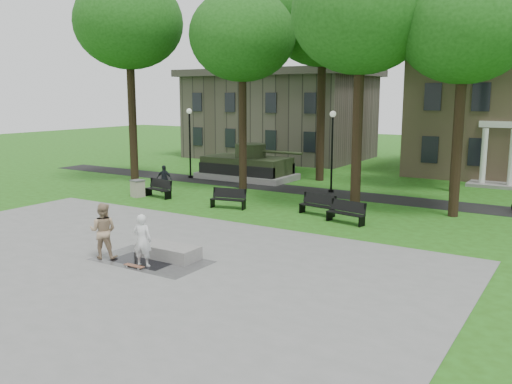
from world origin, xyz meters
TOP-DOWN VIEW (x-y plane):
  - ground at (0.00, 0.00)m, footprint 120.00×120.00m
  - plaza at (0.00, -5.00)m, footprint 22.00×16.00m
  - footpath at (0.00, 12.00)m, footprint 44.00×2.60m
  - building_left at (-11.00, 26.50)m, footprint 15.00×10.00m
  - tree_0 at (-12.00, 9.00)m, footprint 6.80×6.80m
  - tree_1 at (-4.50, 10.50)m, footprint 6.20×6.20m
  - tree_2 at (3.50, 8.50)m, footprint 6.60×6.60m
  - tree_3 at (8.00, 9.50)m, footprint 6.00×6.00m
  - tree_4 at (-2.00, 16.00)m, footprint 7.20×7.20m
  - tree_5 at (6.50, 16.50)m, footprint 6.40×6.40m
  - lamp_left at (-10.00, 12.30)m, footprint 0.36×0.36m
  - lamp_mid at (0.50, 12.30)m, footprint 0.36×0.36m
  - tank_monument at (-6.46, 14.00)m, footprint 7.45×3.40m
  - puddle at (0.58, -3.44)m, footprint 2.20×1.20m
  - concrete_block at (1.07, -2.68)m, footprint 2.21×1.01m
  - skateboard at (0.83, -4.12)m, footprint 0.78×0.21m
  - skateboarder at (0.99, -3.86)m, footprint 0.74×0.59m
  - friend_watching at (-0.83, -3.89)m, footprint 1.18×1.09m
  - pedestrian_walker at (-7.82, 7.15)m, footprint 1.00×0.62m
  - park_bench_0 at (-6.99, 5.79)m, footprint 1.85×0.80m
  - park_bench_1 at (-2.00, 5.44)m, footprint 1.85×0.88m
  - park_bench_2 at (2.46, 6.41)m, footprint 1.85×0.78m
  - park_bench_3 at (4.27, 5.54)m, footprint 1.85×0.85m
  - trash_bin at (-8.08, 5.23)m, footprint 0.80×0.80m

SIDE VIEW (x-z plane):
  - ground at x=0.00m, z-range 0.00..0.00m
  - footpath at x=0.00m, z-range 0.00..0.01m
  - plaza at x=0.00m, z-range 0.00..0.02m
  - puddle at x=0.58m, z-range 0.02..0.02m
  - skateboard at x=0.83m, z-range 0.02..0.09m
  - concrete_block at x=1.07m, z-range 0.02..0.47m
  - trash_bin at x=-8.08m, z-range 0.01..0.97m
  - park_bench_0 at x=-6.99m, z-range 0.02..1.02m
  - park_bench_1 at x=-2.00m, z-range 0.02..1.02m
  - park_bench_2 at x=2.46m, z-range 0.02..1.02m
  - park_bench_3 at x=4.27m, z-range 0.02..1.02m
  - pedestrian_walker at x=-7.82m, z-range 0.00..1.59m
  - tank_monument at x=-6.46m, z-range -0.34..2.06m
  - skateboarder at x=0.99m, z-range 0.02..1.80m
  - friend_watching at x=-0.83m, z-range 0.02..1.97m
  - lamp_left at x=-10.00m, z-range 0.43..5.16m
  - lamp_mid at x=0.50m, z-range 0.43..5.16m
  - building_left at x=-11.00m, z-range 0.00..7.20m
  - tree_3 at x=8.00m, z-range 3.00..14.19m
  - tree_1 at x=-4.50m, z-range 3.14..14.77m
  - tree_2 at x=3.50m, z-range 3.23..15.40m
  - tree_5 at x=6.50m, z-range 3.45..15.89m
  - tree_0 at x=-12.00m, z-range 3.54..16.51m
  - tree_4 at x=-2.00m, z-range 3.64..17.14m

